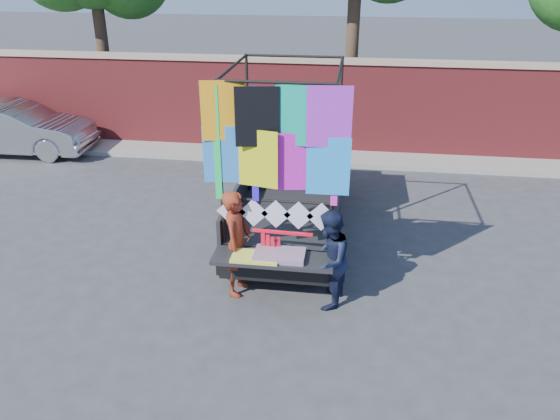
# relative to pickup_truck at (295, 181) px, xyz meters

# --- Properties ---
(ground) EXTENTS (90.00, 90.00, 0.00)m
(ground) POSITION_rel_pickup_truck_xyz_m (-0.06, -2.42, -0.89)
(ground) COLOR #38383A
(ground) RESTS_ON ground
(brick_wall) EXTENTS (30.00, 0.45, 2.61)m
(brick_wall) POSITION_rel_pickup_truck_xyz_m (-0.06, 4.58, 0.44)
(brick_wall) COLOR maroon
(brick_wall) RESTS_ON ground
(curb) EXTENTS (30.00, 1.20, 0.12)m
(curb) POSITION_rel_pickup_truck_xyz_m (-0.06, 3.88, -0.83)
(curb) COLOR gray
(curb) RESTS_ON ground
(pickup_truck) EXTENTS (2.22, 5.58, 3.51)m
(pickup_truck) POSITION_rel_pickup_truck_xyz_m (0.00, 0.00, 0.00)
(pickup_truck) COLOR black
(pickup_truck) RESTS_ON ground
(sedan) EXTENTS (4.35, 1.61, 1.42)m
(sedan) POSITION_rel_pickup_truck_xyz_m (-8.26, 3.25, -0.18)
(sedan) COLOR #A5A9AC
(sedan) RESTS_ON ground
(woman) EXTENTS (0.50, 0.70, 1.81)m
(woman) POSITION_rel_pickup_truck_xyz_m (-0.63, -2.80, 0.02)
(woman) COLOR maroon
(woman) RESTS_ON ground
(man) EXTENTS (0.73, 0.88, 1.64)m
(man) POSITION_rel_pickup_truck_xyz_m (0.86, -2.98, -0.07)
(man) COLOR #161D38
(man) RESTS_ON ground
(streamer_bundle) EXTENTS (0.96, 0.09, 0.66)m
(streamer_bundle) POSITION_rel_pickup_truck_xyz_m (0.01, -2.90, 0.12)
(streamer_bundle) COLOR #FA0D24
(streamer_bundle) RESTS_ON ground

